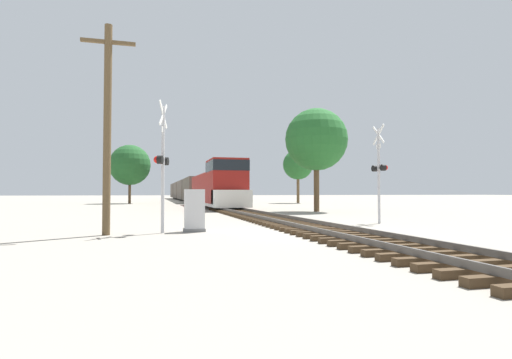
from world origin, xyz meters
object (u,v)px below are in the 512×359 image
object	(u,v)px
utility_pole	(107,125)
relay_cabinet	(194,211)
freight_train	(189,190)
tree_mid_background	(298,165)
tree_deep_background	(130,165)
tree_far_right	(316,140)
crossing_signal_near	(162,162)
crossing_signal_far	(379,169)

from	to	relation	value
utility_pole	relay_cabinet	bearing A→B (deg)	8.99
freight_train	utility_pole	distance (m)	52.00
tree_mid_background	tree_deep_background	bearing A→B (deg)	170.76
relay_cabinet	tree_far_right	bearing A→B (deg)	51.54
freight_train	crossing_signal_near	world-z (taller)	crossing_signal_near
tree_far_right	tree_mid_background	xyz separation A→B (m)	(7.31, 23.38, -0.20)
crossing_signal_near	relay_cabinet	xyz separation A→B (m)	(1.18, 0.24, -1.79)
crossing_signal_near	relay_cabinet	distance (m)	2.15
crossing_signal_far	tree_mid_background	bearing A→B (deg)	-16.55
freight_train	relay_cabinet	size ratio (longest dim) A/B	47.95
crossing_signal_far	tree_far_right	size ratio (longest dim) A/B	0.59
crossing_signal_far	tree_mid_background	world-z (taller)	tree_mid_background
freight_train	crossing_signal_far	bearing A→B (deg)	-84.85
crossing_signal_near	crossing_signal_far	size ratio (longest dim) A/B	1.02
relay_cabinet	tree_mid_background	world-z (taller)	tree_mid_background
crossing_signal_far	tree_far_right	xyz separation A→B (m)	(1.84, 11.67, 2.96)
tree_deep_background	crossing_signal_far	bearing A→B (deg)	-71.15
freight_train	crossing_signal_far	distance (m)	49.43
utility_pole	freight_train	bearing A→B (deg)	81.81
crossing_signal_far	tree_deep_background	bearing A→B (deg)	16.93
freight_train	crossing_signal_near	xyz separation A→B (m)	(-5.55, -51.19, 0.72)
tree_far_right	tree_deep_background	xyz separation A→B (m)	(-15.05, 27.01, -0.39)
crossing_signal_near	tree_deep_background	bearing A→B (deg)	-157.61
utility_pole	tree_far_right	world-z (taller)	tree_far_right
relay_cabinet	utility_pole	world-z (taller)	utility_pole
utility_pole	tree_far_right	size ratio (longest dim) A/B	0.92
tree_deep_background	crossing_signal_near	bearing A→B (deg)	-85.46
crossing_signal_far	crossing_signal_near	bearing A→B (deg)	99.19
tree_mid_background	tree_far_right	bearing A→B (deg)	-107.36
freight_train	crossing_signal_near	bearing A→B (deg)	-96.19
relay_cabinet	tree_deep_background	world-z (taller)	tree_deep_background
crossing_signal_near	utility_pole	size ratio (longest dim) A/B	0.65
freight_train	utility_pole	world-z (taller)	utility_pole
crossing_signal_near	tree_far_right	bearing A→B (deg)	156.92
freight_train	tree_far_right	distance (m)	38.25
freight_train	crossing_signal_far	xyz separation A→B (m)	(4.43, -49.23, 0.70)
tree_far_right	tree_deep_background	size ratio (longest dim) A/B	1.02
crossing_signal_near	utility_pole	bearing A→B (deg)	-64.64
freight_train	tree_far_right	size ratio (longest dim) A/B	9.52
relay_cabinet	utility_pole	distance (m)	4.29
crossing_signal_near	tree_mid_background	size ratio (longest dim) A/B	0.64
tree_far_right	freight_train	bearing A→B (deg)	99.48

